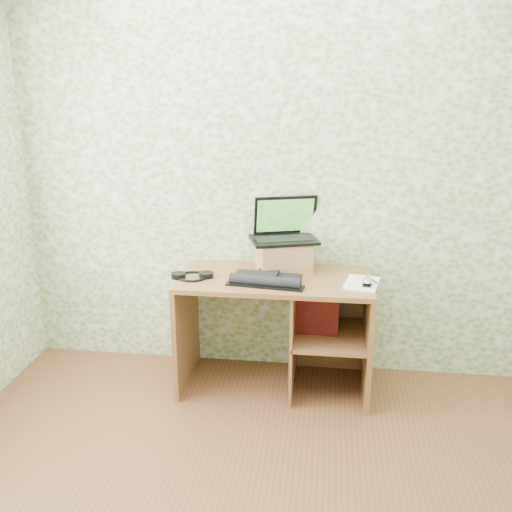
# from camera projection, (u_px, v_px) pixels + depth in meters

# --- Properties ---
(wall_back) EXTENTS (3.50, 0.00, 3.50)m
(wall_back) POSITION_uv_depth(u_px,v_px,m) (281.00, 181.00, 3.68)
(wall_back) COLOR silver
(wall_back) RESTS_ON ground
(desk) EXTENTS (1.20, 0.60, 0.75)m
(desk) POSITION_uv_depth(u_px,v_px,m) (288.00, 316.00, 3.65)
(desk) COLOR brown
(desk) RESTS_ON floor
(riser) EXTENTS (0.39, 0.36, 0.19)m
(riser) POSITION_uv_depth(u_px,v_px,m) (283.00, 256.00, 3.65)
(riser) COLOR #A16F48
(riser) RESTS_ON desk
(laptop) EXTENTS (0.48, 0.41, 0.27)m
(laptop) POSITION_uv_depth(u_px,v_px,m) (284.00, 230.00, 3.65)
(laptop) COLOR black
(laptop) RESTS_ON riser
(keyboard) EXTENTS (0.48, 0.29, 0.07)m
(keyboard) POSITION_uv_depth(u_px,v_px,m) (266.00, 279.00, 3.44)
(keyboard) COLOR black
(keyboard) RESTS_ON desk
(headphones) EXTENTS (0.26, 0.22, 0.03)m
(headphones) POSITION_uv_depth(u_px,v_px,m) (192.00, 276.00, 3.54)
(headphones) COLOR black
(headphones) RESTS_ON desk
(notepad) EXTENTS (0.24, 0.30, 0.01)m
(notepad) POSITION_uv_depth(u_px,v_px,m) (362.00, 283.00, 3.42)
(notepad) COLOR white
(notepad) RESTS_ON desk
(mouse) EXTENTS (0.07, 0.10, 0.03)m
(mouse) POSITION_uv_depth(u_px,v_px,m) (367.00, 282.00, 3.38)
(mouse) COLOR silver
(mouse) RESTS_ON notepad
(pen) EXTENTS (0.06, 0.12, 0.01)m
(pen) POSITION_uv_depth(u_px,v_px,m) (372.00, 279.00, 3.46)
(pen) COLOR black
(pen) RESTS_ON notepad
(red_box) EXTENTS (0.27, 0.10, 0.32)m
(red_box) POSITION_uv_depth(u_px,v_px,m) (318.00, 309.00, 3.57)
(red_box) COLOR maroon
(red_box) RESTS_ON desk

